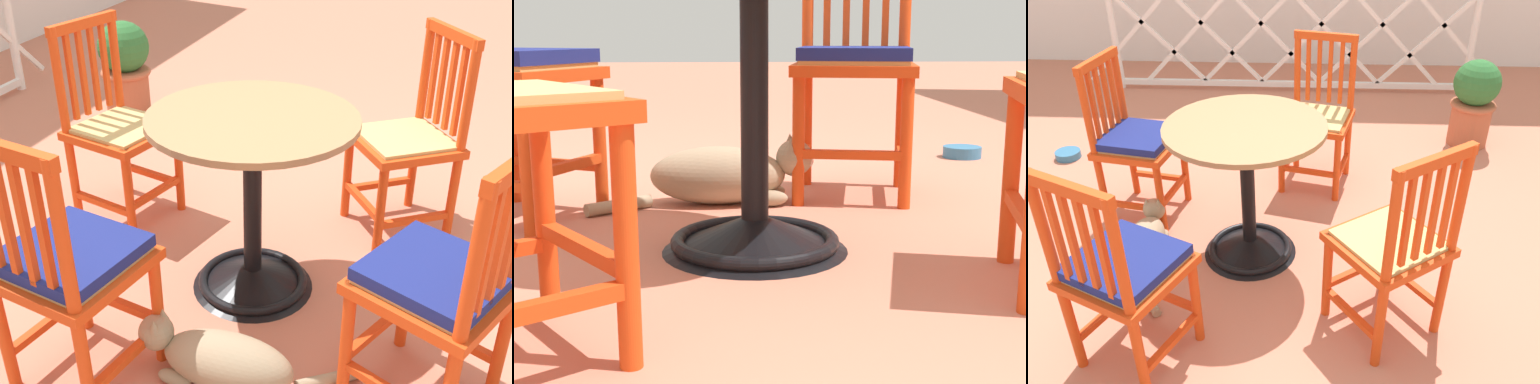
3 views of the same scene
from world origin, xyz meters
TOP-DOWN VIEW (x-y plane):
  - ground_plane at (0.00, 0.00)m, footprint 24.00×24.00m
  - cafe_table at (0.01, 0.17)m, footprint 0.76×0.76m
  - orange_chair_tucked_in at (-0.64, 0.53)m, footprint 0.47×0.47m
  - tabby_cat at (-0.52, 0.11)m, footprint 0.28×0.72m
  - pet_water_bowl at (-1.36, 1.16)m, footprint 0.17×0.17m

SIDE VIEW (x-z plane):
  - ground_plane at x=0.00m, z-range 0.00..0.00m
  - pet_water_bowl at x=-1.36m, z-range 0.00..0.05m
  - tabby_cat at x=-0.52m, z-range -0.02..0.21m
  - cafe_table at x=0.01m, z-range -0.08..0.65m
  - orange_chair_tucked_in at x=-0.64m, z-range -0.01..0.90m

